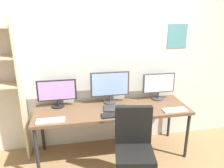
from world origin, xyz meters
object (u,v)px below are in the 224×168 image
Objects in this scene: monitor_left at (57,92)px; computer_mouse at (142,111)px; keyboard_right at (175,110)px; monitor_center at (110,86)px; laptop_closed at (115,108)px; keyboard_center at (116,115)px; desk at (113,112)px; monitor_right at (159,85)px; office_chair at (134,156)px; keyboard_left at (51,121)px.

monitor_left is 1.22m from computer_mouse.
monitor_left is at bearing 160.27° from computer_mouse.
monitor_left reaches higher than keyboard_right.
monitor_center reaches higher than laptop_closed.
keyboard_center and keyboard_right have the same top height.
keyboard_right is (0.83, -0.23, 0.06)m from desk.
monitor_left reaches higher than computer_mouse.
monitor_left is 1.08× the size of monitor_right.
monitor_center is at bearing 132.36° from computer_mouse.
desk is at bearing -90.00° from monitor_center.
keyboard_right reaches higher than desk.
laptop_closed is at bearing -82.11° from monitor_center.
computer_mouse is (0.37, 0.04, 0.01)m from keyboard_center.
laptop_closed reaches higher than desk.
monitor_center is (-0.13, 0.86, 0.61)m from office_chair.
desk is 6.56× the size of keyboard_right.
computer_mouse is 0.38m from laptop_closed.
monitor_left is at bearing 171.38° from laptop_closed.
keyboard_right is (1.60, -0.44, -0.21)m from monitor_left.
monitor_left is 1.67m from keyboard_right.
desk is 6.77× the size of laptop_closed.
desk is 4.29× the size of monitor_right.
monitor_center is 0.98m from keyboard_left.
office_chair reaches higher than keyboard_center.
office_chair is (0.13, -0.65, -0.29)m from desk.
monitor_center is 0.76m from monitor_right.
laptop_closed is at bearing -38.60° from desk.
office_chair is 0.56m from keyboard_center.
computer_mouse is (-0.39, -0.41, -0.22)m from monitor_right.
monitor_right is (0.76, 0.21, 0.29)m from desk.
monitor_left is at bearing 180.00° from monitor_right.
keyboard_right is at bearing 30.96° from office_chair.
keyboard_right is (1.67, 0.00, 0.00)m from keyboard_left.
laptop_closed is at bearing -161.90° from monitor_right.
office_chair reaches higher than computer_mouse.
monitor_right is (1.53, -0.00, 0.01)m from monitor_left.
monitor_left is 0.86m from laptop_closed.
monitor_right is at bearing -0.01° from monitor_center.
keyboard_right is at bearing -4.40° from computer_mouse.
keyboard_center is (-0.76, -0.44, -0.23)m from monitor_right.
desk is 0.39m from monitor_center.
keyboard_right is 0.83m from laptop_closed.
desk is at bearing 164.57° from keyboard_right.
laptop_closed is at bearing 13.22° from keyboard_left.
monitor_center reaches higher than office_chair.
monitor_left reaches higher than laptop_closed.
keyboard_center is (0.83, 0.00, 0.00)m from keyboard_left.
keyboard_left and keyboard_right have the same top height.
office_chair is at bearing -44.01° from monitor_left.
laptop_closed is (0.03, -0.03, 0.06)m from desk.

